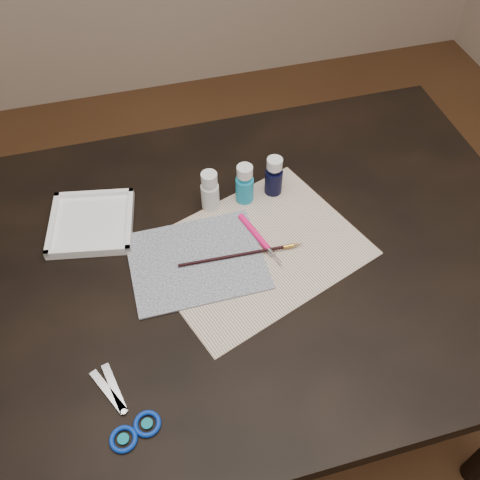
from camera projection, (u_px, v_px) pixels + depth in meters
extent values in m
cube|color=#422614|center=(240.00, 401.00, 1.70)|extent=(3.50, 3.50, 0.02)
cube|color=black|center=(240.00, 343.00, 1.41)|extent=(1.30, 0.90, 0.75)
cube|color=silver|center=(256.00, 250.00, 1.13)|extent=(0.51, 0.45, 0.00)
cube|color=black|center=(197.00, 261.00, 1.10)|extent=(0.27, 0.22, 0.00)
cylinder|color=silver|center=(210.00, 191.00, 1.17)|extent=(0.05, 0.05, 0.10)
cylinder|color=#1892B8|center=(245.00, 184.00, 1.18)|extent=(0.05, 0.05, 0.10)
cylinder|color=black|center=(274.00, 176.00, 1.20)|extent=(0.05, 0.05, 0.10)
cube|color=white|center=(92.00, 222.00, 1.16)|extent=(0.21, 0.21, 0.02)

